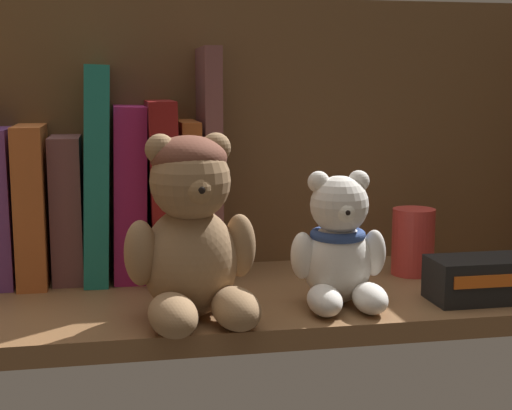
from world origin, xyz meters
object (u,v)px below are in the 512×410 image
teddy_bear_smaller (339,249)px  book_10 (208,162)px  book_8 (162,188)px  small_product_box (488,279)px  book_3 (4,205)px  book_4 (34,203)px  book_5 (68,208)px  book_6 (97,173)px  teddy_bear_larger (192,233)px  book_9 (187,197)px  book_7 (129,192)px  pillar_candle (413,242)px

teddy_bear_smaller → book_10: bearing=124.3°
book_8 → small_product_box: size_ratio=1.66×
book_3 → book_4: book_4 is taller
book_5 → book_6: size_ratio=0.68×
book_8 → small_product_box: book_8 is taller
book_3 → teddy_bear_smaller: (32.61, -15.54, -2.73)cm
teddy_bear_larger → small_product_box: size_ratio=1.44×
book_9 → teddy_bear_larger: 17.30cm
book_7 → book_10: 9.28cm
book_3 → teddy_bear_larger: (18.31, -17.23, -0.29)cm
book_6 → book_7: bearing=0.0°
book_5 → book_9: book_9 is taller
book_10 → book_8: bearing=180.0°
book_6 → book_10: bearing=0.0°
pillar_candle → book_9: bearing=166.8°
book_7 → book_9: book_7 is taller
pillar_candle → book_10: bearing=165.4°
book_5 → book_7: (6.66, 0.00, 1.60)cm
book_8 → small_product_box: (30.75, -16.80, -7.53)cm
book_4 → book_5: (3.53, 0.00, -0.62)cm
teddy_bear_larger → small_product_box: (29.25, 0.43, -5.83)cm
book_3 → pillar_candle: (44.24, -5.78, -4.55)cm
book_6 → book_10: book_10 is taller
book_8 → book_9: size_ratio=1.13×
book_10 → pillar_candle: size_ratio=3.36×
book_4 → book_9: book_9 is taller
teddy_bear_larger → pillar_candle: 28.66cm
book_6 → book_7: (3.37, 0.00, -2.12)cm
book_9 → teddy_bear_smaller: bearing=-50.2°
book_7 → book_3: bearing=180.0°
book_6 → book_9: size_ratio=1.34×
book_6 → book_10: size_ratio=0.92×
book_7 → teddy_bear_smaller: (19.35, -15.54, -3.86)cm
book_3 → book_10: 22.41cm
book_4 → teddy_bear_smaller: 33.50cm
book_10 → pillar_candle: 24.59cm
teddy_bear_smaller → book_6: bearing=145.6°
book_5 → book_10: (15.40, 0.00, 4.70)cm
book_7 → book_5: bearing=180.0°
book_3 → book_8: bearing=0.0°
book_9 → book_4: bearing=180.0°
book_8 → book_6: bearing=180.0°
book_3 → small_product_box: 50.81cm
book_5 → small_product_box: size_ratio=1.34×
book_9 → book_10: (2.34, 0.00, 3.92)cm
teddy_bear_larger → book_9: bearing=85.5°
book_6 → book_3: bearing=180.0°
book_5 → book_10: book_10 is taller
teddy_bear_smaller → book_9: bearing=129.8°
book_4 → book_6: book_6 is taller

